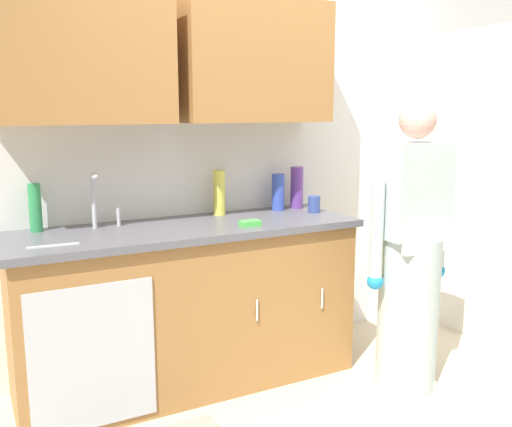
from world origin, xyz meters
TOP-DOWN VIEW (x-y plane):
  - ground_plane at (0.00, 0.00)m, footprint 9.00×9.00m
  - kitchen_wall_with_uppers at (-0.14, 0.99)m, footprint 4.80×0.44m
  - closet_door_panel at (1.45, 0.40)m, footprint 0.04×1.10m
  - counter_cabinet at (-0.55, 0.70)m, footprint 1.90×0.62m
  - countertop at (-0.55, 0.70)m, footprint 1.96×0.66m
  - sink at (-0.98, 0.71)m, footprint 0.50×0.36m
  - person_at_sink at (0.55, 0.09)m, footprint 0.55×0.34m
  - bottle_cleaner_spray at (0.29, 0.89)m, footprint 0.08×0.08m
  - bottle_water_tall at (0.14, 0.87)m, footprint 0.08×0.08m
  - bottle_dish_liquid at (-0.26, 0.90)m, footprint 0.07×0.07m
  - bottle_water_short at (-1.31, 0.91)m, footprint 0.06×0.06m
  - cup_by_sink at (0.30, 0.70)m, footprint 0.08×0.08m
  - knife_on_counter at (-1.28, 0.53)m, footprint 0.24×0.03m
  - sponge at (-0.24, 0.52)m, footprint 0.11×0.07m

SIDE VIEW (x-z plane):
  - ground_plane at x=0.00m, z-range 0.00..0.00m
  - counter_cabinet at x=-0.55m, z-range 0.00..0.90m
  - person_at_sink at x=0.55m, z-range -0.12..1.50m
  - countertop at x=-0.55m, z-range 0.90..0.94m
  - sink at x=-0.98m, z-range 0.75..1.10m
  - knife_on_counter at x=-1.28m, z-range 0.94..0.95m
  - sponge at x=-0.24m, z-range 0.94..0.97m
  - cup_by_sink at x=0.30m, z-range 0.94..1.04m
  - closet_door_panel at x=1.45m, z-range 0.00..2.10m
  - bottle_water_tall at x=0.14m, z-range 0.94..1.17m
  - bottle_water_short at x=-1.31m, z-range 0.94..1.20m
  - bottle_cleaner_spray at x=0.29m, z-range 0.94..1.21m
  - bottle_dish_liquid at x=-0.26m, z-range 0.94..1.21m
  - kitchen_wall_with_uppers at x=-0.14m, z-range 0.13..2.83m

